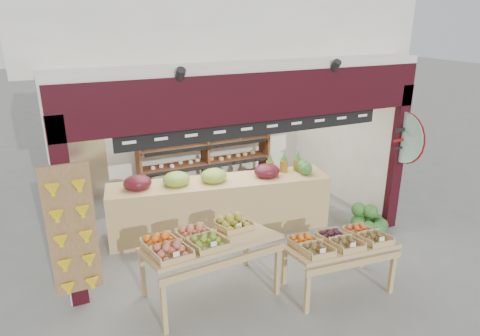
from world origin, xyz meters
name	(u,v)px	position (x,y,z in m)	size (l,w,h in m)	color
ground	(232,230)	(0.00, 0.00, 0.00)	(60.00, 60.00, 0.00)	slate
shop_structure	(197,5)	(0.00, 1.61, 3.92)	(6.36, 5.12, 5.40)	white
banana_board	(73,234)	(-2.73, -1.17, 1.12)	(0.60, 0.15, 1.80)	#987245
gift_sign	(403,137)	(2.75, -1.15, 1.75)	(0.04, 0.93, 0.92)	#A8D3BC
back_shelving	(205,146)	(0.14, 1.76, 1.12)	(2.90, 0.47, 1.80)	brown
refrigerator	(79,168)	(-2.40, 1.81, 1.00)	(0.78, 0.78, 2.00)	#B4B6BB
cardboard_stack	(146,224)	(-1.48, 0.45, 0.23)	(1.02, 0.85, 0.63)	silver
mid_counter	(219,204)	(-0.21, 0.10, 0.53)	(4.00, 1.44, 1.21)	tan
display_table_left	(200,242)	(-1.18, -1.62, 0.87)	(1.85, 1.12, 1.11)	tan
display_table_right	(340,243)	(0.66, -2.25, 0.74)	(1.53, 0.94, 0.95)	tan
watermelon_pile	(369,221)	(2.28, -1.04, 0.19)	(0.70, 0.67, 0.51)	#1D531B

